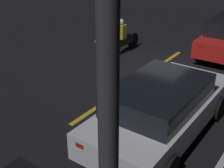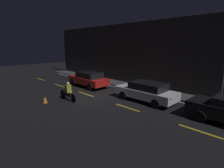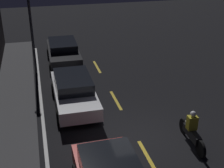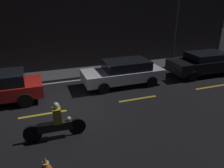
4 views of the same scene
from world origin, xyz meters
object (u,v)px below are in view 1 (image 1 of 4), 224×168
motorcycle (122,39)px  traffic_cone_near (98,37)px  sedan_white (162,107)px  street_lamp (108,121)px

motorcycle → traffic_cone_near: (-0.46, -1.55, -0.33)m
sedan_white → motorcycle: (-4.21, -3.89, -0.19)m
street_lamp → traffic_cone_near: bearing=-141.7°
sedan_white → traffic_cone_near: bearing=49.5°
traffic_cone_near → street_lamp: bearing=38.3°
traffic_cone_near → street_lamp: 11.82m
traffic_cone_near → street_lamp: (8.98, 7.08, 3.00)m
street_lamp → motorcycle: bearing=-147.0°
sedan_white → street_lamp: (4.31, 1.64, 2.49)m
motorcycle → street_lamp: bearing=35.4°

